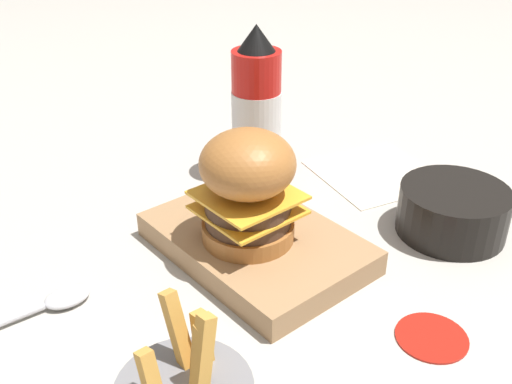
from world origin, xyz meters
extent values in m
plane|color=#B7B2A8|center=(0.00, 0.00, 0.00)|extent=(6.00, 6.00, 0.00)
cube|color=#A37A51|center=(-0.01, 0.06, 0.01)|extent=(0.23, 0.16, 0.03)
cylinder|color=#AD6B33|center=(-0.01, 0.05, 0.04)|extent=(0.10, 0.10, 0.02)
cylinder|color=#4C3323|center=(-0.01, 0.05, 0.05)|extent=(0.09, 0.09, 0.01)
cube|color=gold|center=(-0.01, 0.05, 0.06)|extent=(0.09, 0.09, 0.00)
cylinder|color=#4C3323|center=(-0.01, 0.05, 0.07)|extent=(0.09, 0.09, 0.01)
cube|color=gold|center=(-0.01, 0.05, 0.08)|extent=(0.09, 0.09, 0.00)
ellipsoid|color=#AD6B33|center=(-0.01, 0.05, 0.12)|extent=(0.10, 0.10, 0.07)
cylinder|color=red|center=(-0.16, 0.19, 0.09)|extent=(0.06, 0.06, 0.17)
cylinder|color=silver|center=(-0.16, 0.19, 0.08)|extent=(0.07, 0.07, 0.07)
cone|color=black|center=(-0.16, 0.19, 0.19)|extent=(0.05, 0.05, 0.03)
cube|color=gold|center=(0.17, -0.14, 0.09)|extent=(0.02, 0.03, 0.09)
cube|color=gold|center=(0.15, -0.12, 0.08)|extent=(0.02, 0.01, 0.07)
cube|color=gold|center=(0.14, -0.13, 0.09)|extent=(0.04, 0.01, 0.08)
cube|color=gold|center=(0.15, -0.12, 0.09)|extent=(0.03, 0.01, 0.08)
cylinder|color=black|center=(0.10, 0.26, 0.03)|extent=(0.12, 0.12, 0.06)
cylinder|color=#669356|center=(0.10, 0.26, 0.05)|extent=(0.10, 0.10, 0.01)
ellipsoid|color=silver|center=(-0.07, -0.13, 0.01)|extent=(0.03, 0.05, 0.01)
cylinder|color=#B21E14|center=(0.19, 0.10, 0.00)|extent=(0.07, 0.07, 0.00)
cube|color=beige|center=(-0.05, 0.31, 0.00)|extent=(0.18, 0.18, 0.00)
camera|label=1|loc=(0.40, -0.29, 0.39)|focal=42.00mm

